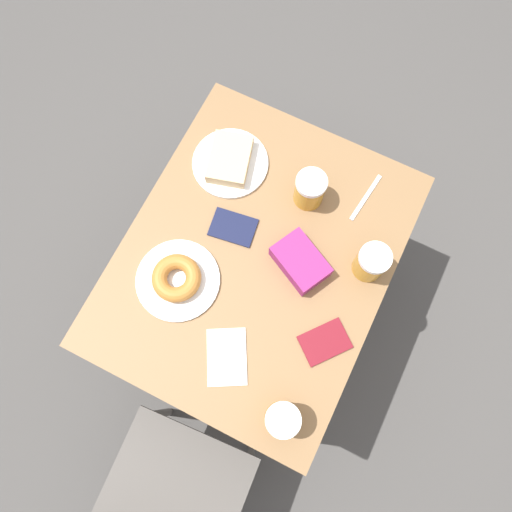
# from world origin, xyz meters

# --- Properties ---
(ground_plane) EXTENTS (8.00, 8.00, 0.00)m
(ground_plane) POSITION_xyz_m (0.00, 0.00, 0.00)
(ground_plane) COLOR #474442
(table) EXTENTS (0.72, 0.90, 0.70)m
(table) POSITION_xyz_m (0.00, 0.00, 0.63)
(table) COLOR olive
(table) RESTS_ON ground_plane
(plate_with_cake) EXTENTS (0.22, 0.22, 0.05)m
(plate_with_cake) POSITION_xyz_m (0.20, -0.22, 0.72)
(plate_with_cake) COLOR white
(plate_with_cake) RESTS_ON table
(plate_with_donut) EXTENTS (0.23, 0.23, 0.05)m
(plate_with_donut) POSITION_xyz_m (0.16, 0.15, 0.72)
(plate_with_donut) COLOR white
(plate_with_donut) RESTS_ON table
(beer_mug_left) EXTENTS (0.09, 0.09, 0.11)m
(beer_mug_left) POSITION_xyz_m (-0.29, -0.11, 0.76)
(beer_mug_left) COLOR #C68C23
(beer_mug_left) RESTS_ON table
(beer_mug_center) EXTENTS (0.09, 0.09, 0.11)m
(beer_mug_center) POSITION_xyz_m (-0.25, 0.35, 0.76)
(beer_mug_center) COLOR #C68C23
(beer_mug_center) RESTS_ON table
(beer_mug_right) EXTENTS (0.09, 0.09, 0.11)m
(beer_mug_right) POSITION_xyz_m (-0.05, -0.23, 0.76)
(beer_mug_right) COLOR #C68C23
(beer_mug_right) RESTS_ON table
(napkin_folded) EXTENTS (0.16, 0.18, 0.00)m
(napkin_folded) POSITION_xyz_m (-0.05, 0.28, 0.71)
(napkin_folded) COLOR white
(napkin_folded) RESTS_ON table
(fork) EXTENTS (0.03, 0.16, 0.00)m
(fork) POSITION_xyz_m (-0.20, -0.30, 0.70)
(fork) COLOR silver
(fork) RESTS_ON table
(passport_near_edge) EXTENTS (0.15, 0.15, 0.01)m
(passport_near_edge) POSITION_xyz_m (-0.27, 0.13, 0.71)
(passport_near_edge) COLOR maroon
(passport_near_edge) RESTS_ON table
(passport_far_edge) EXTENTS (0.14, 0.11, 0.01)m
(passport_far_edge) POSITION_xyz_m (0.10, -0.05, 0.71)
(passport_far_edge) COLOR #141938
(passport_far_edge) RESTS_ON table
(blue_pouch) EXTENTS (0.18, 0.16, 0.06)m
(blue_pouch) POSITION_xyz_m (-0.12, -0.04, 0.73)
(blue_pouch) COLOR #8C2366
(blue_pouch) RESTS_ON table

